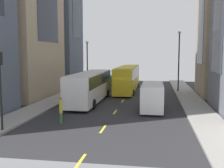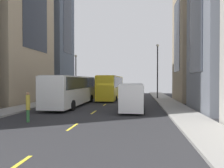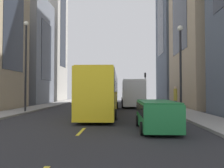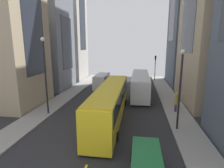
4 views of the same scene
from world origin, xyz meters
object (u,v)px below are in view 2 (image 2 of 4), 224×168
Objects in this scene: city_bus_white at (73,88)px; pedestrian_crossing_mid at (28,106)px; pedestrian_waiting_curb at (62,90)px; car_green_0 at (100,90)px; delivery_van_white at (132,95)px; streetcar_yellow at (112,85)px.

city_bus_white is 9.78m from pedestrian_crossing_mid.
city_bus_white is 5.27× the size of pedestrian_waiting_curb.
city_bus_white is 3.02× the size of car_green_0.
car_green_0 is at bearing 108.13° from delivery_van_white.
delivery_van_white is at bearing -78.66° from pedestrian_waiting_curb.
city_bus_white is 18.73m from car_green_0.
car_green_0 is at bearing 122.08° from pedestrian_crossing_mid.
streetcar_yellow is at bearing 112.46° from pedestrian_crossing_mid.
streetcar_yellow is 3.54× the size of car_green_0.
streetcar_yellow is 6.18× the size of pedestrian_waiting_curb.
streetcar_yellow is at bearing 72.87° from city_bus_white.
pedestrian_crossing_mid reaches higher than car_green_0.
streetcar_yellow is 20.31m from pedestrian_crossing_mid.
car_green_0 is (-0.31, 18.69, -1.11)m from city_bus_white.
car_green_0 is (-7.26, 22.19, -0.62)m from delivery_van_white.
delivery_van_white is 2.81× the size of pedestrian_crossing_mid.
pedestrian_waiting_curb is 17.67m from pedestrian_crossing_mid.
pedestrian_crossing_mid is at bearing -89.95° from city_bus_white.
pedestrian_waiting_curb is at bearing 135.29° from delivery_van_white.
delivery_van_white is 1.43× the size of car_green_0.
car_green_0 is 1.75× the size of pedestrian_waiting_curb.
streetcar_yellow is 7.85m from pedestrian_waiting_curb.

